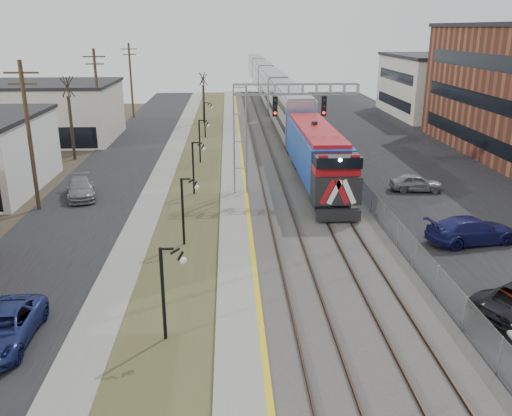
{
  "coord_description": "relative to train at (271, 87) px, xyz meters",
  "views": [
    {
      "loc": [
        -1.34,
        -11.15,
        11.93
      ],
      "look_at": [
        0.09,
        16.76,
        2.6
      ],
      "focal_mm": 38.0,
      "sensor_mm": 36.0,
      "label": 1
    }
  ],
  "objects": [
    {
      "name": "bare_trees",
      "position": [
        -18.16,
        -37.76,
        -0.24
      ],
      "size": [
        12.3,
        42.3,
        5.95
      ],
      "color": "#382D23",
      "rests_on": "ground"
    },
    {
      "name": "sidewalk",
      "position": [
        -12.5,
        -41.67,
        -2.9
      ],
      "size": [
        2.0,
        120.0,
        0.08
      ],
      "primitive_type": "cube",
      "color": "gray",
      "rests_on": "ground"
    },
    {
      "name": "grass_median",
      "position": [
        -9.5,
        -41.67,
        -2.91
      ],
      "size": [
        4.0,
        120.0,
        0.06
      ],
      "primitive_type": "cube",
      "color": "#474927",
      "rests_on": "ground"
    },
    {
      "name": "ballast_bed",
      "position": [
        -1.5,
        -41.67,
        -2.84
      ],
      "size": [
        8.0,
        120.0,
        0.2
      ],
      "primitive_type": "cube",
      "color": "#595651",
      "rests_on": "ground"
    },
    {
      "name": "car_street_b",
      "position": [
        -17.78,
        -49.07,
        -2.25
      ],
      "size": [
        3.19,
        5.11,
        1.38
      ],
      "primitive_type": "imported",
      "rotation": [
        0.0,
        0.0,
        0.28
      ],
      "color": "gray",
      "rests_on": "ground"
    },
    {
      "name": "platform_edge",
      "position": [
        -5.62,
        -41.67,
        -2.69
      ],
      "size": [
        0.24,
        120.0,
        0.01
      ],
      "primitive_type": "cube",
      "color": "gold",
      "rests_on": "platform"
    },
    {
      "name": "utility_poles",
      "position": [
        -20.0,
        -51.67,
        2.06
      ],
      "size": [
        0.28,
        80.28,
        10.0
      ],
      "color": "#4C3823",
      "rests_on": "ground"
    },
    {
      "name": "platform",
      "position": [
        -6.5,
        -41.67,
        -2.82
      ],
      "size": [
        2.0,
        120.0,
        0.24
      ],
      "primitive_type": "cube",
      "color": "gray",
      "rests_on": "ground"
    },
    {
      "name": "parking_lot",
      "position": [
        10.5,
        -41.67,
        -2.92
      ],
      "size": [
        16.0,
        120.0,
        0.04
      ],
      "primitive_type": "cube",
      "color": "black",
      "rests_on": "ground"
    },
    {
      "name": "track_near",
      "position": [
        -3.5,
        -41.67,
        -2.66
      ],
      "size": [
        1.58,
        120.0,
        0.15
      ],
      "color": "#2D2119",
      "rests_on": "ballast_bed"
    },
    {
      "name": "fence",
      "position": [
        2.7,
        -41.67,
        -2.14
      ],
      "size": [
        0.04,
        120.0,
        1.6
      ],
      "primitive_type": "cube",
      "color": "gray",
      "rests_on": "ground"
    },
    {
      "name": "car_street_a",
      "position": [
        -15.82,
        -68.68,
        -2.25
      ],
      "size": [
        2.32,
        4.96,
        1.37
      ],
      "primitive_type": "imported",
      "rotation": [
        0.0,
        0.0,
        0.01
      ],
      "color": "navy",
      "rests_on": "ground"
    },
    {
      "name": "car_lot_e",
      "position": [
        7.41,
        -48.75,
        -2.27
      ],
      "size": [
        4.06,
        1.98,
        1.34
      ],
      "primitive_type": "imported",
      "rotation": [
        0.0,
        0.0,
        1.47
      ],
      "color": "gray",
      "rests_on": "ground"
    },
    {
      "name": "signal_gantry",
      "position": [
        -4.28,
        -48.68,
        2.65
      ],
      "size": [
        9.0,
        1.07,
        8.15
      ],
      "color": "gray",
      "rests_on": "ground"
    },
    {
      "name": "track_far",
      "position": [
        -0.0,
        -41.67,
        -2.66
      ],
      "size": [
        1.58,
        120.0,
        0.15
      ],
      "color": "#2D2119",
      "rests_on": "ballast_bed"
    },
    {
      "name": "train",
      "position": [
        0.0,
        0.0,
        0.0
      ],
      "size": [
        3.0,
        108.65,
        5.33
      ],
      "color": "#143EA4",
      "rests_on": "ground"
    },
    {
      "name": "car_lot_d",
      "position": [
        7.09,
        -59.25,
        -2.17
      ],
      "size": [
        5.61,
        3.09,
        1.54
      ],
      "primitive_type": "imported",
      "rotation": [
        0.0,
        0.0,
        1.75
      ],
      "color": "#16184F",
      "rests_on": "ground"
    },
    {
      "name": "lampposts",
      "position": [
        -9.5,
        -58.38,
        -0.94
      ],
      "size": [
        0.14,
        62.14,
        4.0
      ],
      "color": "black",
      "rests_on": "ground"
    },
    {
      "name": "street_west",
      "position": [
        -17.0,
        -41.67,
        -2.92
      ],
      "size": [
        7.0,
        120.0,
        0.04
      ],
      "primitive_type": "cube",
      "color": "black",
      "rests_on": "ground"
    }
  ]
}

